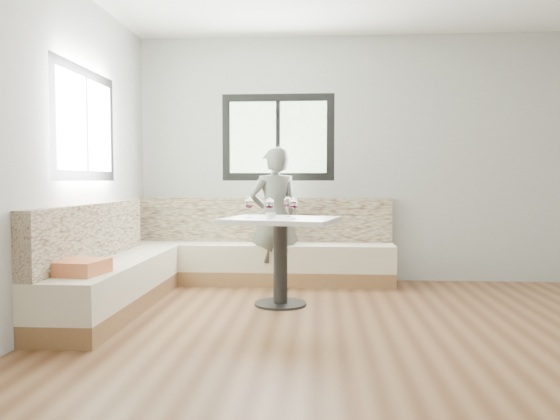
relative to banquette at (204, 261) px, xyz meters
name	(u,v)px	position (x,y,z in m)	size (l,w,h in m)	color
room	(368,144)	(1.51, -1.55, 1.08)	(5.01, 5.01, 2.81)	brown
banquette	(204,261)	(0.00, 0.00, 0.00)	(2.90, 2.80, 0.95)	#946941
table	(280,240)	(0.81, -0.47, 0.28)	(1.14, 0.98, 0.81)	black
person	(274,217)	(0.68, 0.45, 0.43)	(0.55, 0.36, 1.51)	#575951
olive_ramekin	(271,215)	(0.71, -0.35, 0.50)	(0.09, 0.09, 0.04)	white
wine_glass_a	(249,204)	(0.53, -0.53, 0.61)	(0.08, 0.08, 0.19)	white
wine_glass_b	(269,204)	(0.72, -0.64, 0.61)	(0.08, 0.08, 0.19)	white
wine_glass_c	(293,204)	(0.94, -0.61, 0.61)	(0.08, 0.08, 0.19)	white
wine_glass_d	(288,203)	(0.87, -0.34, 0.61)	(0.08, 0.08, 0.19)	white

